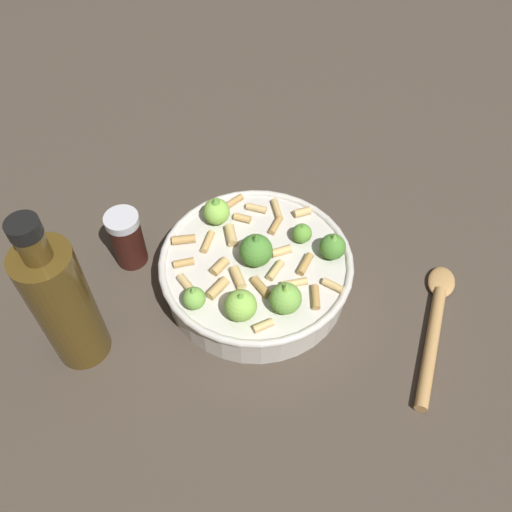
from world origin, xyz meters
TOP-DOWN VIEW (x-y plane):
  - ground_plane at (0.00, 0.00)m, footprint 2.40×2.40m
  - cooking_pan at (-0.00, 0.00)m, footprint 0.25×0.25m
  - pepper_shaker at (0.18, -0.02)m, footprint 0.05×0.05m
  - olive_oil_bottle at (0.20, 0.13)m, footprint 0.07×0.07m
  - wooden_spoon at (-0.24, 0.03)m, footprint 0.07×0.22m

SIDE VIEW (x-z plane):
  - ground_plane at x=0.00m, z-range 0.00..0.00m
  - wooden_spoon at x=-0.24m, z-range 0.00..0.02m
  - cooking_pan at x=0.00m, z-range -0.02..0.09m
  - pepper_shaker at x=0.18m, z-range 0.00..0.09m
  - olive_oil_bottle at x=0.20m, z-range -0.02..0.22m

